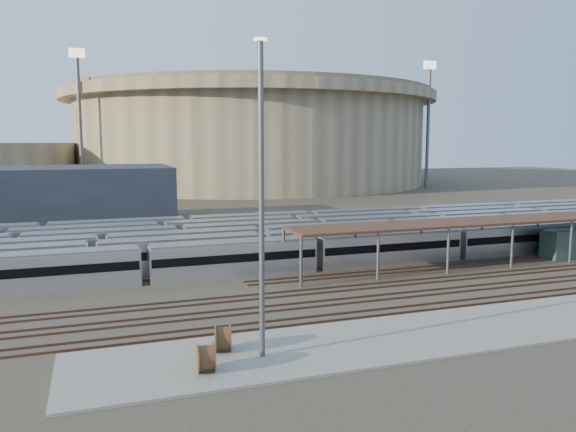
# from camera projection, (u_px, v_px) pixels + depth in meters

# --- Properties ---
(ground) EXTENTS (420.00, 420.00, 0.00)m
(ground) POSITION_uv_depth(u_px,v_px,m) (379.00, 283.00, 57.35)
(ground) COLOR #383026
(ground) RESTS_ON ground
(apron) EXTENTS (50.00, 9.00, 0.20)m
(apron) POSITION_uv_depth(u_px,v_px,m) (415.00, 335.00, 41.66)
(apron) COLOR gray
(apron) RESTS_ON ground
(subway_trains) EXTENTS (129.71, 23.90, 3.60)m
(subway_trains) POSITION_uv_depth(u_px,v_px,m) (317.00, 237.00, 74.65)
(subway_trains) COLOR silver
(subway_trains) RESTS_ON ground
(inspection_shed) EXTENTS (60.30, 6.00, 5.30)m
(inspection_shed) POSITION_uv_depth(u_px,v_px,m) (526.00, 220.00, 67.56)
(inspection_shed) COLOR #515054
(inspection_shed) RESTS_ON ground
(empty_tracks) EXTENTS (170.00, 9.62, 0.18)m
(empty_tracks) POSITION_uv_depth(u_px,v_px,m) (404.00, 295.00, 52.65)
(empty_tracks) COLOR #4C3323
(empty_tracks) RESTS_ON ground
(stadium) EXTENTS (124.00, 124.00, 32.50)m
(stadium) POSITION_uv_depth(u_px,v_px,m) (251.00, 135.00, 194.42)
(stadium) COLOR gray
(stadium) RESTS_ON ground
(service_building) EXTENTS (42.00, 20.00, 10.00)m
(service_building) POSITION_uv_depth(u_px,v_px,m) (47.00, 196.00, 96.88)
(service_building) COLOR #1E232D
(service_building) RESTS_ON ground
(floodlight_0) EXTENTS (4.00, 1.00, 38.40)m
(floodlight_0) POSITION_uv_depth(u_px,v_px,m) (80.00, 117.00, 147.96)
(floodlight_0) COLOR #515054
(floodlight_0) RESTS_ON ground
(floodlight_2) EXTENTS (4.00, 1.00, 38.40)m
(floodlight_2) POSITION_uv_depth(u_px,v_px,m) (428.00, 121.00, 170.96)
(floodlight_2) COLOR #515054
(floodlight_2) RESTS_ON ground
(floodlight_3) EXTENTS (4.00, 1.00, 38.40)m
(floodlight_3) POSITION_uv_depth(u_px,v_px,m) (142.00, 124.00, 201.28)
(floodlight_3) COLOR #515054
(floodlight_3) RESTS_ON ground
(cable_reel_west) EXTENTS (1.16, 1.90, 1.82)m
(cable_reel_west) POSITION_uv_depth(u_px,v_px,m) (206.00, 358.00, 34.75)
(cable_reel_west) COLOR brown
(cable_reel_west) RESTS_ON apron
(cable_reel_east) EXTENTS (1.32, 1.99, 1.84)m
(cable_reel_east) POSITION_uv_depth(u_px,v_px,m) (223.00, 338.00, 38.15)
(cable_reel_east) COLOR brown
(cable_reel_east) RESTS_ON apron
(yard_light_pole) EXTENTS (0.82, 0.36, 20.59)m
(yard_light_pole) POSITION_uv_depth(u_px,v_px,m) (261.00, 201.00, 36.05)
(yard_light_pole) COLOR #515054
(yard_light_pole) RESTS_ON apron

